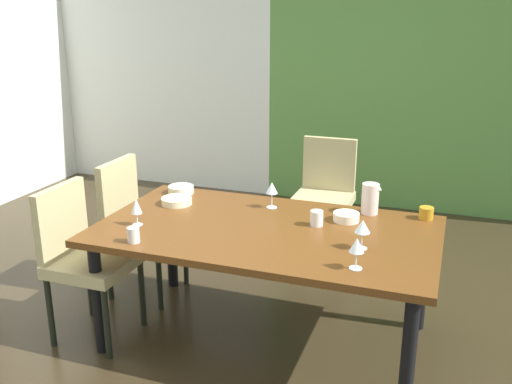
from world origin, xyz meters
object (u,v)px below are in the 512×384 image
Objects in this scene: chair_left_near at (82,252)px; cup_east at (133,235)px; wine_glass_near_shelf at (363,227)px; serving_bowl_south at (177,201)px; wine_glass_left at (357,246)px; pitcher_west at (370,198)px; dining_table at (266,239)px; cup_front at (317,218)px; serving_bowl_corner at (181,189)px; chair_left_far at (136,218)px; wine_glass_right at (136,207)px; cup_near_window at (426,213)px; serving_bowl_rear at (346,217)px; chair_head_far at (325,190)px; wine_glass_north at (272,189)px.

cup_east is at bearing 73.03° from chair_left_near.
chair_left_near is 1.62m from wine_glass_near_shelf.
serving_bowl_south is (0.37, 0.50, 0.20)m from chair_left_near.
cup_east is at bearing -176.35° from wine_glass_left.
chair_left_near is 1.73m from pitcher_west.
wine_glass_left is 0.80m from pitcher_west.
pitcher_west is at bearing 115.44° from chair_left_near.
dining_table is 0.59m from wine_glass_near_shelf.
wine_glass_near_shelf reaches higher than cup_front.
serving_bowl_corner is at bearing 164.21° from cup_front.
chair_left_far is 5.92× the size of wine_glass_left.
chair_left_far is (-1.03, 0.30, -0.11)m from dining_table.
wine_glass_right is 0.26m from cup_east.
wine_glass_left is 1.88× the size of cup_near_window.
cup_east reaches higher than serving_bowl_rear.
chair_left_far reaches higher than serving_bowl_corner.
serving_bowl_rear is 0.79× the size of serving_bowl_south.
wine_glass_near_shelf is at bearing -85.33° from pitcher_west.
wine_glass_left is at bearing 107.51° from chair_head_far.
chair_left_near is at bearing -173.27° from wine_glass_near_shelf.
wine_glass_near_shelf is (1.59, -0.41, 0.30)m from chair_left_far.
wine_glass_right is 1.68m from cup_near_window.
cup_front is (0.92, -0.07, 0.02)m from serving_bowl_south.
cup_near_window is at bearing 3.09° from pitcher_west.
serving_bowl_south is 2.30× the size of cup_near_window.
dining_table is at bearing 106.12° from chair_left_near.
pitcher_west is (0.51, 0.43, 0.16)m from dining_table.
cup_near_window is (1.87, 0.75, 0.21)m from chair_left_near.
cup_front is (-0.58, -0.32, 0.01)m from cup_near_window.
wine_glass_north is 1.06× the size of wine_glass_left.
cup_east is at bearing -79.89° from serving_bowl_corner.
wine_glass_near_shelf is 1.26m from serving_bowl_south.
wine_glass_near_shelf is 1.88× the size of cup_near_window.
serving_bowl_rear is 1.71× the size of cup_front.
chair_left_far is 1.66m from wine_glass_near_shelf.
pitcher_west reaches higher than serving_bowl_corner.
wine_glass_right is at bearing 33.02° from chair_left_far.
dining_table is 10.08× the size of pitcher_west.
wine_glass_right is at bearing -152.24° from pitcher_west.
chair_head_far is 1.16m from serving_bowl_rear.
chair_left_near reaches higher than wine_glass_left.
cup_east is (-0.51, -0.77, -0.08)m from wine_glass_north.
pitcher_west reaches higher than serving_bowl_south.
serving_bowl_rear is (1.11, 0.47, -0.08)m from wine_glass_right.
wine_glass_right is (-0.63, -0.54, -0.01)m from wine_glass_north.
cup_near_window is at bearing 132.06° from chair_head_far.
cup_east is at bearing -146.40° from cup_front.
wine_glass_right is at bearing -95.78° from serving_bowl_south.
cup_front is at bearing -31.55° from wine_glass_north.
serving_bowl_south is 1.20m from pitcher_west.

